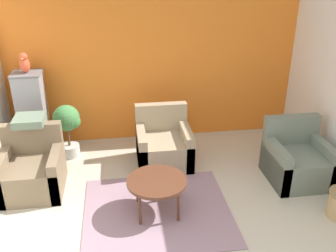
# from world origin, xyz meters

# --- Properties ---
(wall_back_accent) EXTENTS (4.72, 0.06, 2.56)m
(wall_back_accent) POSITION_xyz_m (0.00, 3.15, 1.28)
(wall_back_accent) COLOR orange
(wall_back_accent) RESTS_ON ground_plane
(area_rug) EXTENTS (1.76, 1.57, 0.01)m
(area_rug) POSITION_xyz_m (-0.21, 1.04, 0.01)
(area_rug) COLOR gray
(area_rug) RESTS_ON ground_plane
(coffee_table) EXTENTS (0.71, 0.71, 0.45)m
(coffee_table) POSITION_xyz_m (-0.21, 1.04, 0.41)
(coffee_table) COLOR #512D1E
(coffee_table) RESTS_ON ground_plane
(armchair_left) EXTENTS (0.78, 0.79, 0.83)m
(armchair_left) POSITION_xyz_m (-1.77, 1.74, 0.27)
(armchair_left) COLOR #7A664C
(armchair_left) RESTS_ON ground_plane
(armchair_right) EXTENTS (0.78, 0.79, 0.83)m
(armchair_right) POSITION_xyz_m (1.78, 1.51, 0.27)
(armchair_right) COLOR slate
(armchair_right) RESTS_ON ground_plane
(armchair_middle) EXTENTS (0.78, 0.79, 0.83)m
(armchair_middle) POSITION_xyz_m (0.03, 2.21, 0.27)
(armchair_middle) COLOR #9E896B
(armchair_middle) RESTS_ON ground_plane
(birdcage) EXTENTS (0.47, 0.47, 1.31)m
(birdcage) POSITION_xyz_m (-1.88, 2.77, 0.63)
(birdcage) COLOR slate
(birdcage) RESTS_ON ground_plane
(parrot) EXTENTS (0.14, 0.25, 0.30)m
(parrot) POSITION_xyz_m (-1.88, 2.77, 1.44)
(parrot) COLOR #D14C2D
(parrot) RESTS_ON birdcage
(potted_plant) EXTENTS (0.43, 0.40, 0.83)m
(potted_plant) POSITION_xyz_m (-1.38, 2.61, 0.54)
(potted_plant) COLOR beige
(potted_plant) RESTS_ON ground_plane
(throw_pillow) EXTENTS (0.39, 0.39, 0.10)m
(throw_pillow) POSITION_xyz_m (-1.77, 2.03, 0.88)
(throw_pillow) COLOR slate
(throw_pillow) RESTS_ON armchair_left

